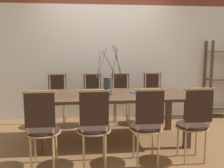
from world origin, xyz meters
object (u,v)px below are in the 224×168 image
object	(u,v)px
chair_near_center	(147,123)
vase_centerpiece	(108,85)
dining_table	(112,100)
book_stack	(137,92)
chair_far_center	(121,97)
shelving_rack	(222,79)

from	to	relation	value
chair_near_center	vase_centerpiece	xyz separation A→B (m)	(-0.41, 0.77, 0.36)
dining_table	chair_near_center	xyz separation A→B (m)	(0.34, -0.85, -0.12)
vase_centerpiece	book_stack	bearing A→B (deg)	17.11
chair_far_center	shelving_rack	xyz separation A→B (m)	(2.15, 0.29, 0.26)
dining_table	shelving_rack	bearing A→B (deg)	25.38
dining_table	chair_far_center	xyz separation A→B (m)	(0.26, 0.85, -0.12)
chair_far_center	vase_centerpiece	distance (m)	1.05
chair_near_center	chair_far_center	distance (m)	1.71
vase_centerpiece	book_stack	distance (m)	0.52
chair_near_center	vase_centerpiece	size ratio (longest dim) A/B	1.31
chair_near_center	book_stack	size ratio (longest dim) A/B	4.35
chair_far_center	vase_centerpiece	size ratio (longest dim) A/B	1.31
dining_table	book_stack	xyz separation A→B (m)	(0.41, 0.06, 0.10)
chair_near_center	vase_centerpiece	world-z (taller)	vase_centerpiece
chair_near_center	chair_far_center	bearing A→B (deg)	92.48
chair_far_center	shelving_rack	distance (m)	2.19
shelving_rack	book_stack	bearing A→B (deg)	-151.70
book_stack	chair_far_center	bearing A→B (deg)	100.29
chair_far_center	shelving_rack	size ratio (longest dim) A/B	0.61
vase_centerpiece	dining_table	bearing A→B (deg)	50.14
chair_near_center	shelving_rack	world-z (taller)	shelving_rack
dining_table	vase_centerpiece	distance (m)	0.26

